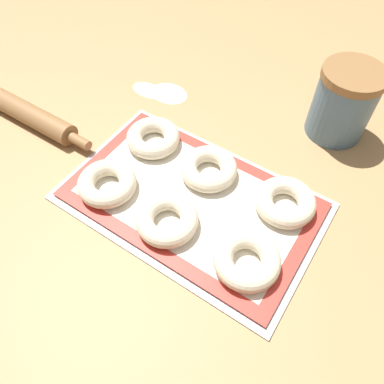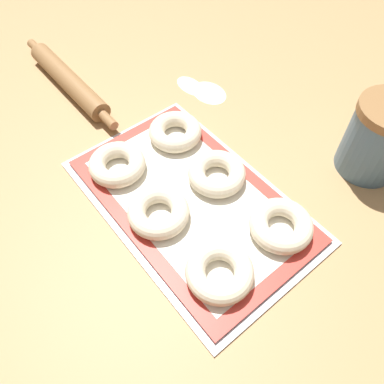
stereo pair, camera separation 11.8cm
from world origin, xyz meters
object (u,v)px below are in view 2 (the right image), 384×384
at_px(bagel_front_left, 117,164).
at_px(rolling_pin, 68,80).
at_px(bagel_front_center, 159,212).
at_px(baking_tray, 192,200).
at_px(bagel_front_right, 220,272).
at_px(bagel_back_right, 281,225).
at_px(bagel_back_center, 217,174).
at_px(bagel_back_left, 175,132).
at_px(flour_canister, 379,139).

bearing_deg(bagel_front_left, rolling_pin, 170.10).
bearing_deg(bagel_front_center, baking_tray, 87.70).
bearing_deg(bagel_front_center, bagel_front_right, 3.28).
bearing_deg(bagel_back_right, bagel_front_right, -90.91).
distance_m(bagel_front_center, bagel_back_center, 0.13).
height_order(bagel_front_center, bagel_back_left, same).
relative_size(bagel_front_right, bagel_back_left, 1.00).
bearing_deg(bagel_back_center, rolling_pin, -169.31).
distance_m(bagel_front_center, bagel_back_right, 0.21).
bearing_deg(rolling_pin, bagel_front_right, -4.46).
height_order(baking_tray, bagel_front_left, bagel_front_left).
relative_size(baking_tray, bagel_front_right, 4.28).
xyz_separation_m(bagel_back_left, bagel_back_right, (0.28, 0.00, 0.00)).
xyz_separation_m(bagel_back_right, rolling_pin, (-0.57, -0.09, -0.00)).
xyz_separation_m(baking_tray, bagel_front_right, (0.14, -0.06, 0.02)).
bearing_deg(bagel_back_left, bagel_back_right, 0.58).
xyz_separation_m(bagel_front_left, bagel_front_center, (0.14, -0.00, 0.00)).
relative_size(bagel_front_center, bagel_back_center, 1.00).
relative_size(bagel_back_right, flour_canister, 0.73).
bearing_deg(bagel_back_right, rolling_pin, -171.12).
bearing_deg(bagel_back_center, bagel_front_left, -135.88).
xyz_separation_m(bagel_front_center, bagel_back_center, (-0.00, 0.13, 0.00)).
relative_size(bagel_front_center, rolling_pin, 0.27).
distance_m(bagel_back_center, rolling_pin, 0.43).
relative_size(flour_canister, rolling_pin, 0.38).
distance_m(bagel_front_left, bagel_back_center, 0.19).
xyz_separation_m(baking_tray, bagel_back_right, (0.15, 0.07, 0.02)).
xyz_separation_m(bagel_front_left, rolling_pin, (-0.29, 0.05, -0.00)).
relative_size(bagel_back_left, bagel_back_right, 1.00).
distance_m(bagel_back_left, rolling_pin, 0.30).
height_order(bagel_front_right, rolling_pin, rolling_pin).
xyz_separation_m(baking_tray, bagel_front_center, (-0.00, -0.07, 0.02)).
height_order(bagel_back_left, rolling_pin, rolling_pin).
height_order(bagel_front_left, rolling_pin, rolling_pin).
distance_m(bagel_front_center, rolling_pin, 0.43).
bearing_deg(bagel_front_right, flour_canister, 89.76).
bearing_deg(rolling_pin, flour_canister, 30.22).
distance_m(flour_canister, rolling_pin, 0.66).
xyz_separation_m(baking_tray, rolling_pin, (-0.43, -0.02, 0.02)).
relative_size(bagel_front_right, flour_canister, 0.73).
bearing_deg(bagel_front_right, bagel_back_right, 89.09).
height_order(baking_tray, bagel_front_right, bagel_front_right).
bearing_deg(bagel_back_left, bagel_back_center, -2.90).
height_order(bagel_front_right, bagel_back_left, same).
xyz_separation_m(bagel_back_center, rolling_pin, (-0.42, -0.08, -0.00)).
distance_m(baking_tray, bagel_front_right, 0.16).
relative_size(bagel_front_right, bagel_back_right, 1.00).
height_order(bagel_front_left, bagel_back_right, same).
bearing_deg(bagel_back_center, bagel_back_left, 177.10).
relative_size(bagel_front_center, flour_canister, 0.73).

